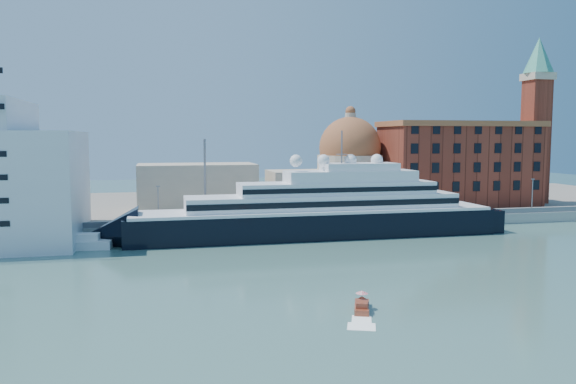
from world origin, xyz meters
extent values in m
plane|color=#3C6862|center=(0.00, 0.00, 0.00)|extent=(400.00, 400.00, 0.00)
cube|color=gray|center=(0.00, 34.00, 1.25)|extent=(180.00, 10.00, 2.50)
cube|color=slate|center=(0.00, 75.00, 1.00)|extent=(260.00, 72.00, 2.00)
cube|color=slate|center=(0.00, 29.50, 3.10)|extent=(180.00, 0.10, 1.20)
cube|color=black|center=(1.79, 23.00, 2.17)|extent=(77.08, 11.86, 6.42)
cone|color=black|center=(-38.73, 23.00, 2.17)|extent=(9.88, 11.86, 11.86)
cube|color=black|center=(40.33, 23.00, 1.98)|extent=(5.93, 10.87, 5.93)
cube|color=white|center=(1.79, 23.00, 5.63)|extent=(75.11, 12.06, 0.59)
cube|color=white|center=(3.76, 23.00, 7.41)|extent=(57.32, 9.88, 2.96)
cube|color=black|center=(3.76, 18.06, 7.41)|extent=(57.32, 0.15, 1.19)
cube|color=white|center=(6.73, 23.00, 10.18)|extent=(41.51, 8.89, 2.57)
cube|color=white|center=(9.69, 23.00, 12.65)|extent=(27.67, 7.91, 2.37)
cube|color=white|center=(11.67, 23.00, 14.63)|extent=(15.81, 6.92, 1.58)
cylinder|color=slate|center=(7.72, 23.00, 18.78)|extent=(0.30, 0.30, 6.92)
sphere|color=white|center=(-2.17, 23.00, 16.01)|extent=(2.57, 2.57, 2.57)
sphere|color=white|center=(3.76, 23.00, 16.01)|extent=(2.57, 2.57, 2.57)
sphere|color=white|center=(9.69, 23.00, 16.01)|extent=(2.57, 2.57, 2.57)
sphere|color=white|center=(15.62, 23.00, 16.01)|extent=(2.57, 2.57, 2.57)
cube|color=white|center=(-45.51, 20.83, 0.68)|extent=(14.05, 5.88, 1.82)
cube|color=white|center=(-43.24, 20.60, 2.16)|extent=(4.81, 3.28, 1.37)
cube|color=maroon|center=(-6.49, -26.99, 0.30)|extent=(3.44, 5.41, 0.86)
cube|color=maroon|center=(-6.80, -27.79, 1.03)|extent=(2.05, 2.49, 0.68)
cylinder|color=slate|center=(-6.34, -26.59, 1.37)|extent=(0.05, 0.05, 1.37)
cone|color=red|center=(-6.34, -26.59, 2.14)|extent=(1.54, 1.54, 0.34)
cube|color=maroon|center=(52.00, 52.00, 13.00)|extent=(42.00, 18.00, 22.00)
cube|color=#955330|center=(52.00, 52.00, 24.50)|extent=(43.00, 19.00, 1.50)
cube|color=maroon|center=(76.00, 52.00, 19.50)|extent=(6.00, 6.00, 35.00)
cube|color=beige|center=(76.00, 52.00, 38.00)|extent=(7.00, 7.00, 2.00)
cone|color=teal|center=(76.00, 52.00, 44.00)|extent=(8.40, 8.40, 10.00)
cylinder|color=beige|center=(22.00, 58.00, 9.00)|extent=(18.00, 18.00, 14.00)
sphere|color=#955330|center=(22.00, 58.00, 18.00)|extent=(17.00, 17.00, 17.00)
cylinder|color=beige|center=(22.00, 58.00, 26.00)|extent=(3.00, 3.00, 3.00)
cube|color=beige|center=(8.00, 56.00, 7.00)|extent=(18.00, 14.00, 10.00)
cube|color=beige|center=(-20.00, 58.00, 8.00)|extent=(30.00, 16.00, 12.00)
cylinder|color=slate|center=(-60.00, 31.00, 6.50)|extent=(0.24, 0.24, 8.00)
cube|color=slate|center=(-60.00, 31.00, 10.60)|extent=(0.80, 0.30, 0.25)
cylinder|color=slate|center=(-30.00, 31.00, 6.50)|extent=(0.24, 0.24, 8.00)
cube|color=slate|center=(-30.00, 31.00, 10.60)|extent=(0.80, 0.30, 0.25)
cylinder|color=slate|center=(0.00, 31.00, 6.50)|extent=(0.24, 0.24, 8.00)
cube|color=slate|center=(0.00, 31.00, 10.60)|extent=(0.80, 0.30, 0.25)
cylinder|color=slate|center=(30.00, 31.00, 6.50)|extent=(0.24, 0.24, 8.00)
cube|color=slate|center=(30.00, 31.00, 10.60)|extent=(0.80, 0.30, 0.25)
cylinder|color=slate|center=(60.00, 31.00, 6.50)|extent=(0.24, 0.24, 8.00)
cube|color=slate|center=(60.00, 31.00, 10.60)|extent=(0.80, 0.30, 0.25)
cylinder|color=slate|center=(-20.00, 33.00, 11.50)|extent=(0.50, 0.50, 18.00)
camera|label=1|loc=(-30.27, -89.08, 20.71)|focal=35.00mm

